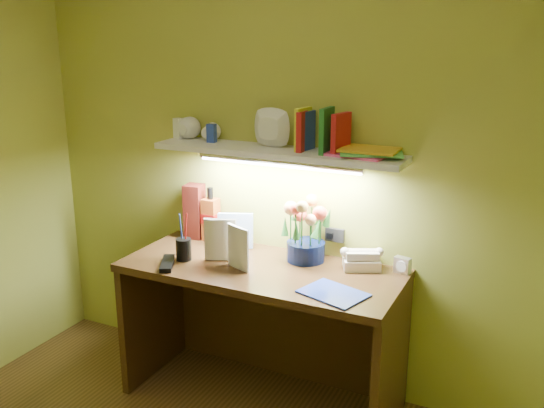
# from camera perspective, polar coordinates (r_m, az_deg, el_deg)

# --- Properties ---
(desk) EXTENTS (1.40, 0.60, 0.75)m
(desk) POSITION_cam_1_polar(r_m,az_deg,el_deg) (3.19, -1.00, -12.20)
(desk) COLOR #3A200F
(desk) RESTS_ON ground
(flower_bouquet) EXTENTS (0.27, 0.27, 0.34)m
(flower_bouquet) POSITION_cam_1_polar(r_m,az_deg,el_deg) (3.06, 3.23, -2.28)
(flower_bouquet) COLOR #06123E
(flower_bouquet) RESTS_ON desk
(telephone) EXTENTS (0.22, 0.20, 0.11)m
(telephone) POSITION_cam_1_polar(r_m,az_deg,el_deg) (3.03, 8.44, -5.04)
(telephone) COLOR white
(telephone) RESTS_ON desk
(desk_clock) EXTENTS (0.09, 0.06, 0.08)m
(desk_clock) POSITION_cam_1_polar(r_m,az_deg,el_deg) (3.01, 12.18, -5.64)
(desk_clock) COLOR silver
(desk_clock) RESTS_ON desk
(whisky_bottle) EXTENTS (0.08, 0.08, 0.30)m
(whisky_bottle) POSITION_cam_1_polar(r_m,az_deg,el_deg) (3.38, -5.78, -0.94)
(whisky_bottle) COLOR #A54619
(whisky_bottle) RESTS_ON desk
(whisky_box) EXTENTS (0.11, 0.11, 0.31)m
(whisky_box) POSITION_cam_1_polar(r_m,az_deg,el_deg) (3.43, -7.29, -0.68)
(whisky_box) COLOR #4F160F
(whisky_box) RESTS_ON desk
(pen_cup) EXTENTS (0.09, 0.09, 0.19)m
(pen_cup) POSITION_cam_1_polar(r_m,az_deg,el_deg) (3.12, -8.34, -3.57)
(pen_cup) COLOR black
(pen_cup) RESTS_ON desk
(art_card) EXTENTS (0.19, 0.11, 0.19)m
(art_card) POSITION_cam_1_polar(r_m,az_deg,el_deg) (3.27, -3.46, -2.51)
(art_card) COLOR silver
(art_card) RESTS_ON desk
(tv_remote) EXTENTS (0.15, 0.21, 0.02)m
(tv_remote) POSITION_cam_1_polar(r_m,az_deg,el_deg) (3.08, -9.82, -5.52)
(tv_remote) COLOR black
(tv_remote) RESTS_ON desk
(blue_folder) EXTENTS (0.33, 0.28, 0.01)m
(blue_folder) POSITION_cam_1_polar(r_m,az_deg,el_deg) (2.74, 5.79, -8.37)
(blue_folder) COLOR #2740B6
(blue_folder) RESTS_ON desk
(desk_book_a) EXTENTS (0.16, 0.07, 0.22)m
(desk_book_a) POSITION_cam_1_polar(r_m,az_deg,el_deg) (3.10, -6.40, -3.32)
(desk_book_a) COLOR beige
(desk_book_a) RESTS_ON desk
(desk_book_b) EXTENTS (0.15, 0.08, 0.22)m
(desk_book_b) POSITION_cam_1_polar(r_m,az_deg,el_deg) (3.03, -4.15, -3.73)
(desk_book_b) COLOR white
(desk_book_b) RESTS_ON desk
(wall_shelf) EXTENTS (1.30, 0.30, 0.25)m
(wall_shelf) POSITION_cam_1_polar(r_m,az_deg,el_deg) (3.02, 0.68, 5.60)
(wall_shelf) COLOR white
(wall_shelf) RESTS_ON ground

